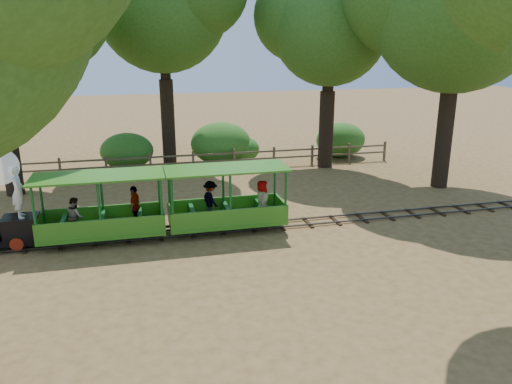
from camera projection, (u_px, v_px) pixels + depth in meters
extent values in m
plane|color=#A37746|center=(251.00, 228.00, 16.72)|extent=(90.00, 90.00, 0.00)
cube|color=#3F3D3A|center=(253.00, 229.00, 16.42)|extent=(22.00, 0.05, 0.05)
cube|color=#3F3D3A|center=(249.00, 223.00, 16.98)|extent=(22.00, 0.05, 0.05)
cube|color=#382314|center=(251.00, 228.00, 16.71)|extent=(0.12, 1.00, 0.05)
cube|color=#382314|center=(96.00, 241.00, 15.59)|extent=(0.12, 1.00, 0.05)
cube|color=#382314|center=(387.00, 216.00, 17.83)|extent=(0.12, 1.00, 0.05)
cube|color=black|center=(21.00, 227.00, 14.94)|extent=(0.96, 0.75, 0.59)
cube|color=black|center=(20.00, 217.00, 14.84)|extent=(1.02, 0.81, 0.04)
cylinder|color=maroon|center=(17.00, 244.00, 14.67)|extent=(0.39, 0.06, 0.39)
cylinder|color=maroon|center=(22.00, 235.00, 15.38)|extent=(0.39, 0.06, 0.39)
sphere|color=white|center=(0.00, 167.00, 14.45)|extent=(1.07, 1.07, 1.07)
imported|color=white|center=(18.00, 192.00, 14.56)|extent=(0.47, 0.63, 1.57)
cube|color=#37831C|center=(104.00, 231.00, 15.56)|extent=(3.78, 1.44, 0.11)
cube|color=#14591E|center=(104.00, 235.00, 15.60)|extent=(3.40, 0.56, 0.16)
cube|color=#37831C|center=(101.00, 229.00, 14.83)|extent=(3.78, 0.07, 0.56)
cube|color=#37831C|center=(104.00, 214.00, 16.09)|extent=(3.78, 0.07, 0.56)
cube|color=#37831C|center=(98.00, 176.00, 15.04)|extent=(3.94, 1.61, 0.06)
cylinder|color=#14591E|center=(34.00, 216.00, 14.29)|extent=(0.08, 0.08, 1.78)
cylinder|color=#14591E|center=(42.00, 202.00, 15.50)|extent=(0.08, 0.08, 1.78)
cylinder|color=#14591E|center=(162.00, 206.00, 15.09)|extent=(0.08, 0.08, 1.78)
cylinder|color=#14591E|center=(159.00, 194.00, 16.31)|extent=(0.08, 0.08, 1.78)
cube|color=#14591E|center=(64.00, 226.00, 15.22)|extent=(0.13, 1.22, 0.44)
cube|color=#14591E|center=(103.00, 223.00, 15.48)|extent=(0.13, 1.22, 0.44)
cube|color=#14591E|center=(140.00, 220.00, 15.73)|extent=(0.13, 1.22, 0.44)
cylinder|color=black|center=(61.00, 242.00, 14.96)|extent=(0.31, 0.07, 0.31)
cylinder|color=black|center=(64.00, 233.00, 15.66)|extent=(0.31, 0.07, 0.31)
cylinder|color=black|center=(144.00, 235.00, 15.50)|extent=(0.31, 0.07, 0.31)
cylinder|color=black|center=(143.00, 226.00, 16.21)|extent=(0.31, 0.07, 0.31)
imported|color=gray|center=(76.00, 216.00, 14.96)|extent=(0.60, 0.68, 1.17)
imported|color=gray|center=(135.00, 206.00, 15.67)|extent=(0.53, 0.83, 1.31)
cube|color=#37831C|center=(227.00, 221.00, 16.44)|extent=(3.78, 1.44, 0.11)
cube|color=#14591E|center=(227.00, 224.00, 16.48)|extent=(3.40, 0.56, 0.16)
cube|color=#37831C|center=(231.00, 218.00, 15.71)|extent=(3.78, 0.07, 0.56)
cube|color=#37831C|center=(223.00, 205.00, 16.97)|extent=(3.78, 0.07, 0.56)
cube|color=#37831C|center=(226.00, 168.00, 15.92)|extent=(3.94, 1.61, 0.06)
cylinder|color=#14591E|center=(172.00, 205.00, 15.17)|extent=(0.08, 0.08, 1.78)
cylinder|color=#14591E|center=(169.00, 193.00, 16.38)|extent=(0.08, 0.08, 1.78)
cylinder|color=#14591E|center=(286.00, 197.00, 15.97)|extent=(0.08, 0.08, 1.78)
cylinder|color=#14591E|center=(275.00, 186.00, 17.19)|extent=(0.08, 0.08, 1.78)
cube|color=#14591E|center=(193.00, 215.00, 16.10)|extent=(0.13, 1.22, 0.44)
cube|color=#14591E|center=(227.00, 213.00, 16.36)|extent=(0.13, 1.22, 0.44)
cube|color=#14591E|center=(260.00, 210.00, 16.61)|extent=(0.13, 1.22, 0.44)
cylinder|color=black|center=(192.00, 230.00, 15.84)|extent=(0.31, 0.07, 0.31)
cylinder|color=black|center=(189.00, 222.00, 16.54)|extent=(0.31, 0.07, 0.31)
cylinder|color=black|center=(265.00, 224.00, 16.38)|extent=(0.31, 0.07, 0.31)
cylinder|color=black|center=(260.00, 216.00, 17.09)|extent=(0.31, 0.07, 0.31)
imported|color=gray|center=(211.00, 200.00, 16.36)|extent=(0.73, 0.93, 1.26)
imported|color=gray|center=(262.00, 200.00, 16.21)|extent=(0.56, 0.73, 1.33)
cylinder|color=#2D2116|center=(10.00, 153.00, 19.89)|extent=(0.70, 0.70, 3.49)
cylinder|color=#2D2116|center=(0.00, 83.00, 19.09)|extent=(0.52, 0.53, 1.99)
cylinder|color=#2D2116|center=(168.00, 123.00, 24.49)|extent=(0.66, 0.66, 4.24)
cylinder|color=#2D2116|center=(164.00, 53.00, 23.51)|extent=(0.50, 0.50, 2.42)
sphere|color=#2F541A|center=(162.00, 5.00, 22.89)|extent=(6.15, 6.15, 6.15)
cylinder|color=#2D2116|center=(326.00, 130.00, 24.39)|extent=(0.72, 0.72, 3.69)
cylinder|color=#2D2116|center=(329.00, 69.00, 23.54)|extent=(0.54, 0.54, 2.11)
sphere|color=#2F541A|center=(330.00, 27.00, 22.99)|extent=(5.39, 5.39, 5.39)
sphere|color=#2F541A|center=(366.00, 11.00, 22.35)|extent=(4.04, 4.04, 4.04)
sphere|color=#2F541A|center=(299.00, 15.00, 23.44)|extent=(4.31, 4.31, 4.31)
cylinder|color=#2D2116|center=(444.00, 140.00, 20.94)|extent=(0.68, 0.68, 4.02)
cylinder|color=#2D2116|center=(452.00, 63.00, 20.01)|extent=(0.51, 0.51, 2.30)
sphere|color=#2F541A|center=(459.00, 5.00, 19.38)|extent=(6.78, 6.78, 6.78)
cube|color=brown|center=(12.00, 171.00, 22.00)|extent=(0.10, 0.10, 1.00)
cube|color=brown|center=(60.00, 169.00, 22.44)|extent=(0.10, 0.10, 1.00)
cube|color=brown|center=(106.00, 166.00, 22.89)|extent=(0.10, 0.10, 1.00)
cube|color=brown|center=(151.00, 164.00, 23.34)|extent=(0.10, 0.10, 1.00)
cube|color=brown|center=(193.00, 161.00, 23.79)|extent=(0.10, 0.10, 1.00)
cube|color=brown|center=(234.00, 159.00, 24.24)|extent=(0.10, 0.10, 1.00)
cube|color=brown|center=(274.00, 157.00, 24.69)|extent=(0.10, 0.10, 1.00)
cube|color=brown|center=(312.00, 155.00, 25.13)|extent=(0.10, 0.10, 1.00)
cube|color=brown|center=(349.00, 153.00, 25.58)|extent=(0.10, 0.10, 1.00)
cube|color=brown|center=(385.00, 151.00, 26.03)|extent=(0.10, 0.10, 1.00)
cube|color=brown|center=(214.00, 154.00, 23.93)|extent=(18.00, 0.06, 0.08)
cube|color=brown|center=(214.00, 161.00, 24.03)|extent=(18.00, 0.06, 0.08)
ellipsoid|color=#2D6B1E|center=(127.00, 151.00, 24.20)|extent=(2.55, 1.96, 1.76)
ellipsoid|color=#2D6B1E|center=(221.00, 143.00, 25.19)|extent=(3.05, 2.35, 2.11)
ellipsoid|color=#2D6B1E|center=(240.00, 149.00, 25.52)|extent=(1.98, 1.52, 1.37)
ellipsoid|color=#2D6B1E|center=(341.00, 140.00, 26.68)|extent=(2.68, 2.06, 1.85)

